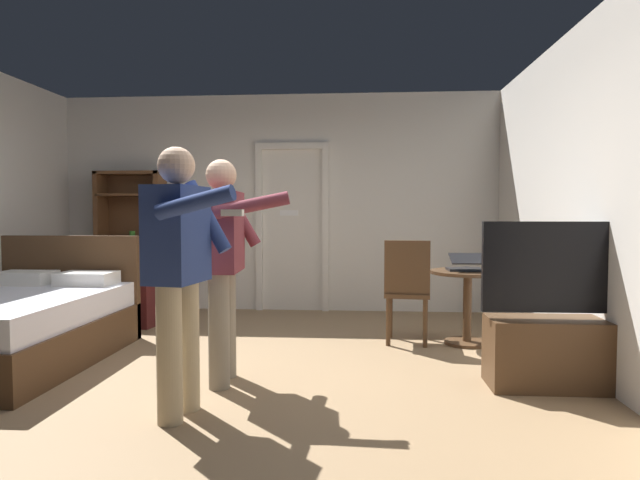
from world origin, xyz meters
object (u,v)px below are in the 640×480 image
object	(u,v)px
bookshelf	(132,236)
suitcase_dark	(136,304)
bed	(16,326)
laptop	(466,265)
bottle_on_table	(485,261)
side_table	(467,294)
wooden_chair	(407,287)
person_striped_shirt	(224,253)
tv_flatscreen	(560,339)
person_blue_shirt	(179,263)

from	to	relation	value
bookshelf	suitcase_dark	bearing A→B (deg)	-64.59
bed	bookshelf	size ratio (longest dim) A/B	1.11
bookshelf	laptop	size ratio (longest dim) A/B	5.28
bookshelf	bottle_on_table	xyz separation A→B (m)	(4.05, -1.56, -0.15)
side_table	laptop	world-z (taller)	laptop
bottle_on_table	wooden_chair	xyz separation A→B (m)	(-0.71, 0.03, -0.26)
bed	person_striped_shirt	xyz separation A→B (m)	(1.87, -0.40, 0.65)
laptop	bed	bearing A→B (deg)	-167.54
tv_flatscreen	person_blue_shirt	xyz separation A→B (m)	(-2.50, -0.72, 0.59)
bed	bottle_on_table	size ratio (longest dim) A/B	8.25
wooden_chair	person_blue_shirt	distance (m)	2.49
bottle_on_table	suitcase_dark	bearing A→B (deg)	169.64
bookshelf	laptop	xyz separation A→B (m)	(3.88, -1.52, -0.20)
tv_flatscreen	person_striped_shirt	xyz separation A→B (m)	(-2.40, -0.06, 0.60)
bed	side_table	world-z (taller)	bed
side_table	person_blue_shirt	world-z (taller)	person_blue_shirt
wooden_chair	person_blue_shirt	xyz separation A→B (m)	(-1.54, -1.91, 0.40)
bottle_on_table	bookshelf	bearing A→B (deg)	158.94
bottle_on_table	bed	bearing A→B (deg)	-168.55
tv_flatscreen	wooden_chair	bearing A→B (deg)	129.00
bed	bookshelf	world-z (taller)	bookshelf
person_blue_shirt	suitcase_dark	world-z (taller)	person_blue_shirt
bottle_on_table	person_blue_shirt	bearing A→B (deg)	-140.07
bed	tv_flatscreen	distance (m)	4.29
side_table	wooden_chair	xyz separation A→B (m)	(-0.57, -0.05, 0.07)
bottle_on_table	wooden_chair	bearing A→B (deg)	177.36
bottle_on_table	person_striped_shirt	distance (m)	2.47
bed	bottle_on_table	world-z (taller)	bed
laptop	wooden_chair	world-z (taller)	wooden_chair
tv_flatscreen	laptop	xyz separation A→B (m)	(-0.43, 1.20, 0.40)
bed	suitcase_dark	distance (m)	1.53
wooden_chair	person_blue_shirt	size ratio (longest dim) A/B	0.60
bottle_on_table	wooden_chair	distance (m)	0.76
bed	side_table	size ratio (longest dim) A/B	2.80
tv_flatscreen	side_table	world-z (taller)	tv_flatscreen
wooden_chair	bottle_on_table	bearing A→B (deg)	-2.64
tv_flatscreen	person_blue_shirt	size ratio (longest dim) A/B	0.72
bottle_on_table	side_table	bearing A→B (deg)	150.26
bottle_on_table	wooden_chair	size ratio (longest dim) A/B	0.24
side_table	wooden_chair	bearing A→B (deg)	-175.26
wooden_chair	suitcase_dark	size ratio (longest dim) A/B	2.04
wooden_chair	suitcase_dark	bearing A→B (deg)	167.80
person_blue_shirt	bookshelf	bearing A→B (deg)	117.67
person_blue_shirt	side_table	bearing A→B (deg)	42.94
bottle_on_table	suitcase_dark	xyz separation A→B (m)	(-3.63, 0.66, -0.56)
bookshelf	wooden_chair	bearing A→B (deg)	-24.57
bookshelf	bottle_on_table	world-z (taller)	bookshelf
side_table	suitcase_dark	distance (m)	3.54
side_table	suitcase_dark	bearing A→B (deg)	170.51
person_blue_shirt	person_striped_shirt	xyz separation A→B (m)	(0.10, 0.66, 0.01)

